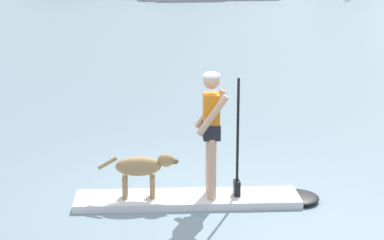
# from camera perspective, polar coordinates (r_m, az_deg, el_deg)

# --- Properties ---
(ground_plane) EXTENTS (400.00, 400.00, 0.00)m
(ground_plane) POSITION_cam_1_polar(r_m,az_deg,el_deg) (8.92, -0.40, -7.15)
(ground_plane) COLOR slate
(paddleboard) EXTENTS (3.32, 1.01, 0.10)m
(paddleboard) POSITION_cam_1_polar(r_m,az_deg,el_deg) (8.91, 1.06, -6.82)
(paddleboard) COLOR silver
(paddleboard) RESTS_ON ground_plane
(person_paddler) EXTENTS (0.63, 0.52, 1.67)m
(person_paddler) POSITION_cam_1_polar(r_m,az_deg,el_deg) (8.62, 1.77, -0.45)
(person_paddler) COLOR tan
(person_paddler) RESTS_ON paddleboard
(dog) EXTENTS (1.07, 0.29, 0.59)m
(dog) POSITION_cam_1_polar(r_m,az_deg,el_deg) (8.75, -4.31, -4.12)
(dog) COLOR #997A51
(dog) RESTS_ON paddleboard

